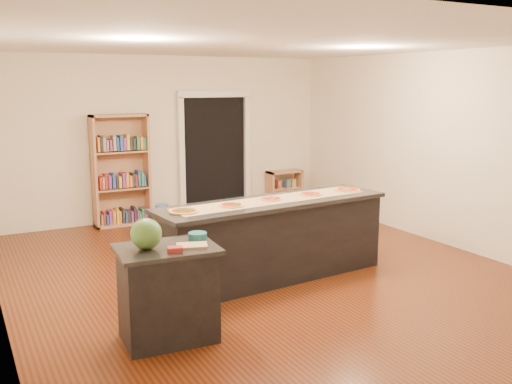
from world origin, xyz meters
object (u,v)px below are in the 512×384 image
side_counter (168,293)px  low_shelf (284,188)px  waste_bin (162,214)px  watermelon (146,234)px  kitchen_island (273,239)px  bookshelf (121,170)px

side_counter → low_shelf: (3.97, 4.52, -0.11)m
waste_bin → watermelon: watermelon is taller
low_shelf → waste_bin: (-2.55, -0.21, -0.18)m
low_shelf → waste_bin: 2.56m
kitchen_island → watermelon: 2.18m
kitchen_island → bookshelf: 3.63m
side_counter → low_shelf: side_counter is taller
kitchen_island → waste_bin: kitchen_island is taller
bookshelf → low_shelf: bearing=0.3°
waste_bin → kitchen_island: bearing=-85.3°
watermelon → bookshelf: bearing=77.7°
kitchen_island → low_shelf: size_ratio=4.27×
kitchen_island → side_counter: bearing=-154.3°
bookshelf → waste_bin: size_ratio=5.78×
low_shelf → kitchen_island: bearing=-122.9°
waste_bin → watermelon: size_ratio=1.14×
side_counter → waste_bin: side_counter is taller
side_counter → watermelon: watermelon is taller
kitchen_island → waste_bin: (-0.27, 3.30, -0.33)m
kitchen_island → side_counter: size_ratio=3.27×
kitchen_island → bookshelf: (-0.89, 3.50, 0.44)m
watermelon → low_shelf: bearing=47.3°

